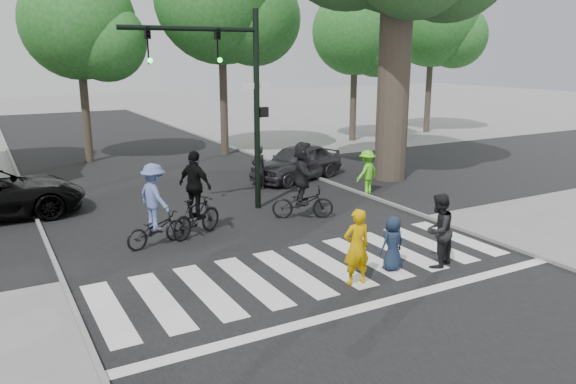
# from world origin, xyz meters

# --- Properties ---
(ground) EXTENTS (120.00, 120.00, 0.00)m
(ground) POSITION_xyz_m (0.00, 0.00, 0.00)
(ground) COLOR gray
(ground) RESTS_ON ground
(road_stem) EXTENTS (10.00, 70.00, 0.01)m
(road_stem) POSITION_xyz_m (0.00, 5.00, 0.01)
(road_stem) COLOR black
(road_stem) RESTS_ON ground
(road_cross) EXTENTS (70.00, 10.00, 0.01)m
(road_cross) POSITION_xyz_m (0.00, 8.00, 0.01)
(road_cross) COLOR black
(road_cross) RESTS_ON ground
(curb_left) EXTENTS (0.10, 70.00, 0.10)m
(curb_left) POSITION_xyz_m (-5.05, 5.00, 0.05)
(curb_left) COLOR gray
(curb_left) RESTS_ON ground
(curb_right) EXTENTS (0.10, 70.00, 0.10)m
(curb_right) POSITION_xyz_m (5.05, 5.00, 0.05)
(curb_right) COLOR gray
(curb_right) RESTS_ON ground
(crosswalk) EXTENTS (10.00, 3.85, 0.01)m
(crosswalk) POSITION_xyz_m (0.00, 0.66, 0.01)
(crosswalk) COLOR silver
(crosswalk) RESTS_ON ground
(traffic_signal) EXTENTS (4.45, 0.29, 6.00)m
(traffic_signal) POSITION_xyz_m (0.35, 6.20, 3.90)
(traffic_signal) COLOR black
(traffic_signal) RESTS_ON ground
(bg_tree_2) EXTENTS (5.04, 4.80, 8.40)m
(bg_tree_2) POSITION_xyz_m (-1.76, 16.62, 5.78)
(bg_tree_2) COLOR brown
(bg_tree_2) RESTS_ON ground
(bg_tree_3) EXTENTS (6.30, 6.00, 10.20)m
(bg_tree_3) POSITION_xyz_m (4.31, 15.27, 6.94)
(bg_tree_3) COLOR brown
(bg_tree_3) RESTS_ON ground
(bg_tree_4) EXTENTS (4.83, 4.60, 8.15)m
(bg_tree_4) POSITION_xyz_m (12.23, 16.12, 5.64)
(bg_tree_4) COLOR brown
(bg_tree_4) RESTS_ON ground
(bg_tree_5) EXTENTS (5.67, 5.40, 9.30)m
(bg_tree_5) POSITION_xyz_m (18.27, 16.69, 6.36)
(bg_tree_5) COLOR brown
(bg_tree_5) RESTS_ON ground
(pedestrian_woman) EXTENTS (0.64, 0.46, 1.65)m
(pedestrian_woman) POSITION_xyz_m (0.37, -0.17, 0.82)
(pedestrian_woman) COLOR #D89C01
(pedestrian_woman) RESTS_ON ground
(pedestrian_child) EXTENTS (0.63, 0.43, 1.25)m
(pedestrian_child) POSITION_xyz_m (1.56, 0.09, 0.62)
(pedestrian_child) COLOR #19263E
(pedestrian_child) RESTS_ON ground
(pedestrian_adult) EXTENTS (1.01, 0.91, 1.71)m
(pedestrian_adult) POSITION_xyz_m (2.59, -0.23, 0.86)
(pedestrian_adult) COLOR black
(pedestrian_adult) RESTS_ON ground
(cyclist_left) EXTENTS (1.77, 1.21, 2.12)m
(cyclist_left) POSITION_xyz_m (-2.60, 4.27, 0.92)
(cyclist_left) COLOR black
(cyclist_left) RESTS_ON ground
(cyclist_mid) EXTENTS (1.80, 1.23, 2.30)m
(cyclist_mid) POSITION_xyz_m (-1.45, 4.50, 0.94)
(cyclist_mid) COLOR black
(cyclist_mid) RESTS_ON ground
(cyclist_right) EXTENTS (1.89, 1.74, 2.29)m
(cyclist_right) POSITION_xyz_m (1.87, 4.57, 1.02)
(cyclist_right) COLOR black
(cyclist_right) RESTS_ON ground
(car_grey) EXTENTS (4.31, 2.78, 1.37)m
(car_grey) POSITION_xyz_m (4.30, 9.14, 0.68)
(car_grey) COLOR #353439
(car_grey) RESTS_ON ground
(bystander_hivis) EXTENTS (1.11, 0.83, 1.53)m
(bystander_hivis) POSITION_xyz_m (5.29, 6.04, 0.77)
(bystander_hivis) COLOR #62EC24
(bystander_hivis) RESTS_ON ground
(bystander_dark) EXTENTS (0.64, 0.48, 1.59)m
(bystander_dark) POSITION_xyz_m (2.27, 8.33, 0.80)
(bystander_dark) COLOR black
(bystander_dark) RESTS_ON ground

